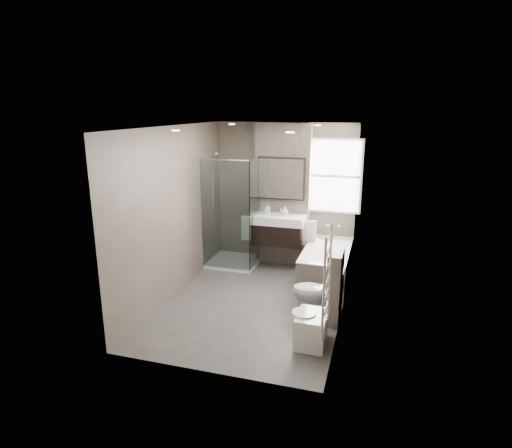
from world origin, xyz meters
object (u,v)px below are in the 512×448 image
at_px(toilet, 317,292).
at_px(bidet, 311,328).
at_px(vanity, 278,229).
at_px(bathtub, 327,263).

xyz_separation_m(toilet, bidet, (0.04, -0.76, -0.15)).
distance_m(vanity, toilet, 1.95).
height_order(bathtub, bidet, bathtub).
height_order(vanity, toilet, vanity).
relative_size(vanity, bathtub, 0.59).
relative_size(bathtub, toilet, 2.22).
bearing_deg(bathtub, vanity, 160.63).
height_order(bathtub, toilet, toilet).
bearing_deg(bidet, toilet, 93.32).
distance_m(vanity, bidet, 2.67).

